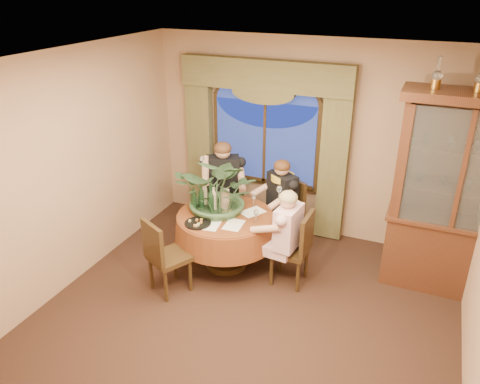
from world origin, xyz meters
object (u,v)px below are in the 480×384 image
at_px(wine_bottle_3, 214,199).
at_px(wine_bottle_4, 194,200).
at_px(person_pink, 288,240).
at_px(person_back, 223,189).
at_px(olive_bowl, 228,214).
at_px(oil_lamp_left, 438,73).
at_px(chair_back, 229,204).
at_px(stoneware_vase, 225,199).
at_px(wine_bottle_2, 205,194).
at_px(centerpiece_plant, 220,162).
at_px(wine_bottle_0, 211,193).
at_px(chair_back_right, 283,215).
at_px(chair_right, 290,248).
at_px(chair_front_left, 169,256).
at_px(dining_table, 226,240).
at_px(wine_bottle_5, 211,201).
at_px(person_scarf, 282,204).
at_px(wine_bottle_1, 201,198).
at_px(china_cabinet, 456,197).

distance_m(wine_bottle_3, wine_bottle_4, 0.25).
relative_size(person_pink, person_back, 0.88).
xyz_separation_m(person_back, olive_bowl, (0.42, -0.77, 0.05)).
xyz_separation_m(oil_lamp_left, person_back, (-2.56, 0.13, -1.85)).
bearing_deg(wine_bottle_3, oil_lamp_left, 14.15).
relative_size(chair_back, stoneware_vase, 3.65).
bearing_deg(olive_bowl, oil_lamp_left, 16.62).
relative_size(chair_back, wine_bottle_4, 2.91).
bearing_deg(wine_bottle_2, wine_bottle_3, -28.58).
distance_m(chair_back, wine_bottle_2, 0.80).
bearing_deg(wine_bottle_3, stoneware_vase, 49.73).
relative_size(person_back, stoneware_vase, 5.48).
bearing_deg(stoneware_vase, centerpiece_plant, -113.61).
bearing_deg(wine_bottle_0, wine_bottle_4, -111.37).
bearing_deg(chair_back_right, person_pink, 145.33).
distance_m(chair_right, stoneware_vase, 1.04).
bearing_deg(chair_right, chair_front_left, 121.39).
bearing_deg(wine_bottle_2, wine_bottle_0, 50.25).
bearing_deg(dining_table, olive_bowl, -16.37).
height_order(chair_front_left, wine_bottle_3, wine_bottle_3).
bearing_deg(wine_bottle_5, person_back, 104.05).
xyz_separation_m(chair_front_left, person_scarf, (0.89, 1.50, 0.17)).
bearing_deg(wine_bottle_5, wine_bottle_1, 165.48).
height_order(oil_lamp_left, person_pink, oil_lamp_left).
xyz_separation_m(chair_right, chair_back_right, (-0.35, 0.80, 0.00)).
relative_size(oil_lamp_left, olive_bowl, 2.17).
distance_m(chair_back_right, person_back, 0.93).
distance_m(china_cabinet, oil_lamp_left, 1.43).
bearing_deg(wine_bottle_0, wine_bottle_5, -64.09).
bearing_deg(chair_right, person_back, 59.78).
distance_m(person_scarf, wine_bottle_3, 1.02).
xyz_separation_m(chair_back_right, wine_bottle_2, (-0.87, -0.64, 0.44)).
distance_m(chair_back_right, stoneware_vase, 0.94).
distance_m(china_cabinet, person_scarf, 2.18).
xyz_separation_m(china_cabinet, wine_bottle_2, (-2.96, -0.50, -0.29)).
relative_size(china_cabinet, person_back, 1.67).
xyz_separation_m(china_cabinet, wine_bottle_4, (-3.01, -0.70, -0.29)).
bearing_deg(person_back, chair_front_left, 62.69).
relative_size(wine_bottle_1, wine_bottle_3, 1.00).
bearing_deg(wine_bottle_2, oil_lamp_left, 11.08).
relative_size(chair_front_left, wine_bottle_4, 2.91).
bearing_deg(olive_bowl, stoneware_vase, 124.66).
bearing_deg(chair_right, person_pink, 172.99).
bearing_deg(chair_back, wine_bottle_1, 66.23).
height_order(chair_right, person_back, person_back).
height_order(chair_front_left, wine_bottle_2, wine_bottle_2).
bearing_deg(chair_back, person_pink, 121.33).
height_order(chair_front_left, wine_bottle_0, wine_bottle_0).
xyz_separation_m(dining_table, olive_bowl, (0.04, -0.01, 0.40)).
bearing_deg(dining_table, wine_bottle_2, 160.13).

